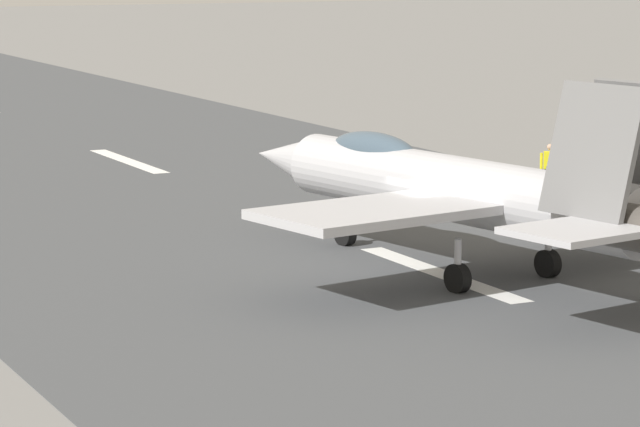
# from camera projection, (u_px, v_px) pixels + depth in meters

# --- Properties ---
(ground_plane) EXTENTS (400.00, 400.00, 0.00)m
(ground_plane) POSITION_uv_depth(u_px,v_px,m) (433.00, 272.00, 42.69)
(ground_plane) COLOR slate
(runway_strip) EXTENTS (240.00, 26.00, 0.02)m
(runway_strip) POSITION_uv_depth(u_px,v_px,m) (434.00, 271.00, 42.68)
(runway_strip) COLOR #444649
(runway_strip) RESTS_ON ground
(fighter_jet) EXTENTS (17.98, 13.47, 5.57)m
(fighter_jet) POSITION_uv_depth(u_px,v_px,m) (460.00, 187.00, 41.99)
(fighter_jet) COLOR #B1B0B5
(fighter_jet) RESTS_ON ground
(crew_person) EXTENTS (0.48, 0.60, 1.72)m
(crew_person) POSITION_uv_depth(u_px,v_px,m) (550.00, 168.00, 56.69)
(crew_person) COLOR #1E2338
(crew_person) RESTS_ON ground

